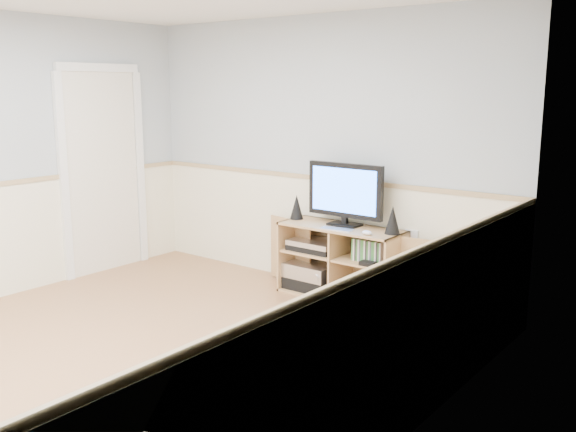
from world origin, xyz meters
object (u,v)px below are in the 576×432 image
at_px(monitor, 345,192).
at_px(keyboard, 336,229).
at_px(media_cabinet, 344,260).
at_px(game_consoles, 368,296).

height_order(monitor, keyboard, monitor).
xyz_separation_m(media_cabinet, game_consoles, (0.29, -0.06, -0.26)).
distance_m(media_cabinet, monitor, 0.62).
distance_m(media_cabinet, game_consoles, 0.40).
bearing_deg(keyboard, media_cabinet, 94.69).
relative_size(media_cabinet, monitor, 2.38).
bearing_deg(media_cabinet, keyboard, -78.29).
xyz_separation_m(media_cabinet, keyboard, (0.04, -0.19, 0.32)).
relative_size(keyboard, game_consoles, 0.61).
bearing_deg(monitor, game_consoles, -11.77).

